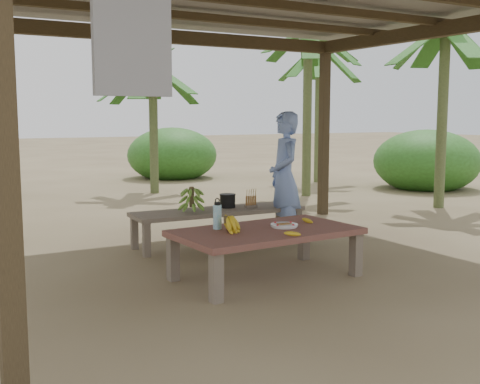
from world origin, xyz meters
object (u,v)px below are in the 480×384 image
bench (219,214)px  woman (284,177)px  cooking_pot (228,201)px  work_table (266,236)px  ripe_banana_bunch (225,223)px  water_flask (217,216)px  plate (284,225)px

bench → woman: (0.81, -0.27, 0.44)m
cooking_pot → bench: bearing=-155.4°
cooking_pot → work_table: bearing=-106.3°
ripe_banana_bunch → cooking_pot: bearing=60.8°
work_table → woman: (1.15, 1.38, 0.40)m
bench → water_flask: bearing=-115.9°
cooking_pot → water_flask: bearing=-121.9°
cooking_pot → woman: 0.79m
ripe_banana_bunch → plate: (0.63, -0.08, -0.07)m
work_table → woman: bearing=47.5°
woman → cooking_pot: bearing=-101.2°
plate → cooking_pot: cooking_pot is taller
ripe_banana_bunch → bench: bearing=64.4°
bench → woman: size_ratio=1.33×
work_table → plate: plate is taller
ripe_banana_bunch → water_flask: (0.00, 0.17, 0.05)m
woman → water_flask: bearing=-37.0°
ripe_banana_bunch → woman: bearing=39.9°
cooking_pot → plate: bearing=-99.5°
ripe_banana_bunch → cooking_pot: 1.89m
plate → bench: bearing=85.8°
bench → plate: plate is taller
work_table → ripe_banana_bunch: bearing=167.2°
bench → cooking_pot: bearing=27.0°
bench → ripe_banana_bunch: (-0.75, -1.57, 0.19)m
work_table → bench: work_table is taller
work_table → water_flask: (-0.42, 0.24, 0.20)m
work_table → bench: size_ratio=0.83×
work_table → ripe_banana_bunch: 0.45m
work_table → plate: bearing=-3.7°
plate → woman: size_ratio=0.16×
work_table → water_flask: size_ratio=5.91×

